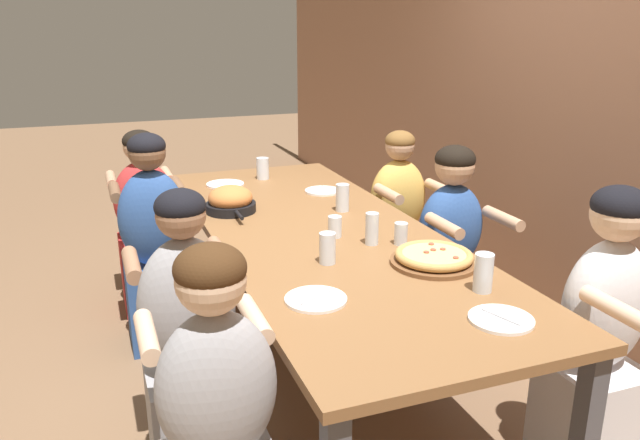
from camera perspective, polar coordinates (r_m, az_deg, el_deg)
name	(u,v)px	position (r m, az deg, el deg)	size (l,w,h in m)	color
ground_plane	(320,368)	(3.36, 0.00, -13.38)	(18.00, 18.00, 0.00)	brown
restaurant_back_panel	(600,48)	(3.75, 24.25, 14.15)	(10.00, 0.06, 3.20)	#9E7056
dining_table	(320,242)	(3.06, 0.00, -2.00)	(2.80, 1.03, 0.77)	brown
pizza_board_main	(434,258)	(2.65, 10.37, -3.41)	(0.37, 0.37, 0.06)	brown
skillet_bowl	(231,201)	(3.34, -8.18, 1.74)	(0.39, 0.27, 0.14)	black
empty_plate_a	(323,191)	(3.71, 0.24, 2.68)	(0.21, 0.21, 0.02)	white
empty_plate_b	(501,319)	(2.23, 16.22, -8.71)	(0.22, 0.22, 0.02)	white
empty_plate_c	(225,184)	(3.91, -8.67, 3.25)	(0.23, 0.23, 0.02)	white
empty_plate_d	(316,299)	(2.28, -0.39, -7.26)	(0.23, 0.23, 0.02)	white
drinking_glass_a	(342,199)	(3.32, 2.06, 1.89)	(0.07, 0.07, 0.15)	silver
drinking_glass_b	(483,275)	(2.42, 14.70, -4.90)	(0.07, 0.07, 0.15)	silver
drinking_glass_c	(263,169)	(4.03, -5.26, 4.64)	(0.08, 0.08, 0.14)	silver
drinking_glass_d	(335,228)	(2.92, 1.36, -0.74)	(0.06, 0.06, 0.10)	silver
drinking_glass_e	(372,231)	(2.83, 4.77, -0.99)	(0.06, 0.06, 0.15)	silver
drinking_glass_f	(401,235)	(2.85, 7.40, -1.35)	(0.06, 0.06, 0.10)	silver
drinking_glass_g	(327,248)	(2.60, 0.69, -2.59)	(0.07, 0.07, 0.13)	silver
diner_near_midleft	(155,251)	(3.50, -14.82, -2.73)	(0.51, 0.40, 1.19)	#2D5193
diner_near_midright	(190,354)	(2.46, -11.77, -11.89)	(0.51, 0.40, 1.18)	#99999E
diner_far_midleft	(397,228)	(3.92, 7.05, -0.74)	(0.51, 0.40, 1.12)	gold
diner_far_center	(449,257)	(3.42, 11.72, -3.36)	(0.51, 0.40, 1.14)	#2D5193
diner_near_right	(220,438)	(2.02, -9.17, -19.09)	(0.51, 0.40, 1.16)	#99999E
diner_near_left	(147,229)	(3.98, -15.57, -0.81)	(0.51, 0.40, 1.13)	#B22D2D
diner_far_right	(600,347)	(2.65, 24.20, -10.57)	(0.51, 0.40, 1.19)	silver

